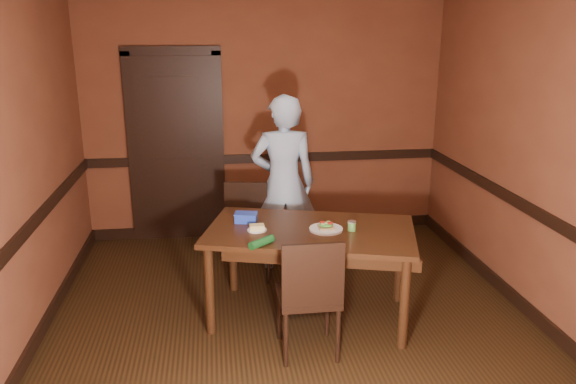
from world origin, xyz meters
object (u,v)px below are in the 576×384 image
object	(u,v)px
sandwich_plate	(326,228)
food_tub	(246,217)
person	(283,183)
sauce_jar	(352,226)
dining_table	(310,273)
chair_near	(308,293)
cheese_saucer	(257,228)
chair_far	(251,232)

from	to	relation	value
sandwich_plate	food_tub	distance (m)	0.69
person	sauce_jar	xyz separation A→B (m)	(0.41, -1.13, -0.05)
dining_table	food_tub	size ratio (longest dim) A/B	7.93
food_tub	person	bearing A→B (deg)	74.22
chair_near	sauce_jar	bearing A→B (deg)	-134.33
person	cheese_saucer	distance (m)	1.09
person	sandwich_plate	distance (m)	1.11
chair_far	cheese_saucer	world-z (taller)	chair_far
person	cheese_saucer	bearing A→B (deg)	73.13
dining_table	person	bearing A→B (deg)	110.73
chair_far	cheese_saucer	bearing A→B (deg)	-81.05
dining_table	person	size ratio (longest dim) A/B	0.95
dining_table	sandwich_plate	distance (m)	0.43
cheese_saucer	food_tub	bearing A→B (deg)	108.73
chair_near	food_tub	size ratio (longest dim) A/B	4.49
dining_table	person	distance (m)	1.16
chair_far	sandwich_plate	size ratio (longest dim) A/B	3.34
chair_near	dining_table	bearing A→B (deg)	-101.71
cheese_saucer	food_tub	world-z (taller)	food_tub
dining_table	food_tub	xyz separation A→B (m)	(-0.51, 0.24, 0.43)
food_tub	dining_table	bearing A→B (deg)	-13.98
chair_near	person	world-z (taller)	person
sandwich_plate	sauce_jar	world-z (taller)	sauce_jar
sandwich_plate	dining_table	bearing A→B (deg)	160.74
chair_near	food_tub	world-z (taller)	chair_near
chair_near	chair_far	bearing A→B (deg)	-76.98
chair_far	dining_table	bearing A→B (deg)	-54.47
dining_table	sandwich_plate	bearing A→B (deg)	-3.28
dining_table	sandwich_plate	world-z (taller)	sandwich_plate
chair_far	chair_near	bearing A→B (deg)	-67.66
person	cheese_saucer	world-z (taller)	person
person	sauce_jar	distance (m)	1.20
sauce_jar	cheese_saucer	world-z (taller)	sauce_jar
sandwich_plate	food_tub	bearing A→B (deg)	155.62
sauce_jar	chair_far	bearing A→B (deg)	128.33
chair_far	food_tub	bearing A→B (deg)	-87.89
person	food_tub	size ratio (longest dim) A/B	8.34
food_tub	chair_near	bearing A→B (deg)	-50.68
chair_far	food_tub	xyz separation A→B (m)	(-0.08, -0.63, 0.37)
sauce_jar	sandwich_plate	bearing A→B (deg)	169.55
chair_far	sauce_jar	distance (m)	1.26
chair_far	sandwich_plate	distance (m)	1.12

